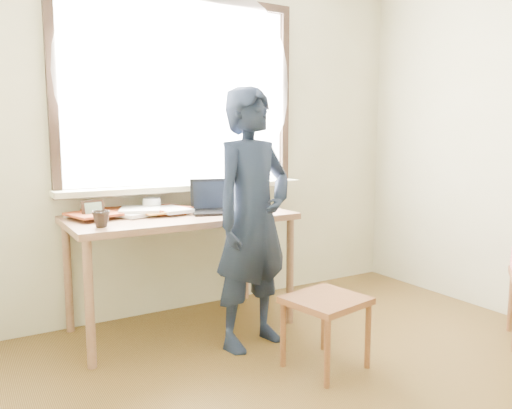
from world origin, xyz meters
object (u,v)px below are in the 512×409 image
mug_dark (101,219)px  person (253,219)px  laptop (216,205)px  desk (180,226)px  mug_white (152,205)px  work_chair (326,308)px

mug_dark → person: 0.89m
laptop → person: bearing=-86.6°
desk → person: bearing=-60.4°
laptop → mug_white: size_ratio=3.18×
mug_white → work_chair: size_ratio=0.27×
desk → mug_dark: (-0.57, -0.21, 0.13)m
desk → mug_white: mug_white is taller
desk → work_chair: (0.46, -0.98, -0.35)m
laptop → mug_white: laptop is taller
laptop → mug_white: 0.44m
work_chair → mug_white: bearing=116.2°
laptop → desk: bearing=172.2°
work_chair → person: 0.69m
laptop → person: size_ratio=0.25×
desk → laptop: laptop is taller
laptop → person: 0.45m
desk → laptop: 0.28m
laptop → person: person is taller
person → mug_white: bearing=106.6°
desk → mug_dark: bearing=-160.0°
mug_dark → desk: bearing=20.0°
mug_white → mug_dark: 0.61m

